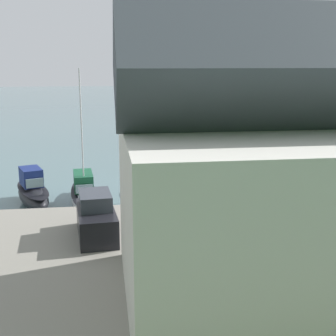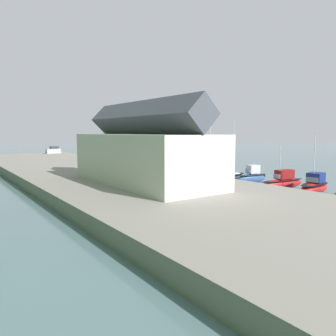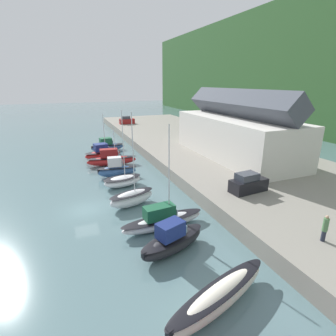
{
  "view_description": "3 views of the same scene",
  "coord_description": "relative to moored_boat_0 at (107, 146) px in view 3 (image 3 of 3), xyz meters",
  "views": [
    {
      "loc": [
        4.92,
        39.34,
        10.22
      ],
      "look_at": [
        0.35,
        6.36,
        2.58
      ],
      "focal_mm": 50.0,
      "sensor_mm": 36.0,
      "label": 1
    },
    {
      "loc": [
        -43.25,
        45.63,
        8.2
      ],
      "look_at": [
        3.86,
        12.44,
        1.8
      ],
      "focal_mm": 35.0,
      "sensor_mm": 36.0,
      "label": 2
    },
    {
      "loc": [
        26.79,
        -1.16,
        13.13
      ],
      "look_at": [
        -2.72,
        10.73,
        2.61
      ],
      "focal_mm": 28.0,
      "sensor_mm": 36.0,
      "label": 3
    }
  ],
  "objects": [
    {
      "name": "parked_car_2",
      "position": [
        -22.65,
        9.41,
        1.61
      ],
      "size": [
        1.88,
        4.23,
        2.16
      ],
      "rotation": [
        0.0,
        0.0,
        0.02
      ],
      "color": "maroon",
      "rests_on": "quay_promenade"
    },
    {
      "name": "moored_boat_7",
      "position": [
        34.92,
        -0.63,
        0.05
      ],
      "size": [
        3.81,
        6.51,
        2.74
      ],
      "rotation": [
        0.0,
        0.0,
        0.33
      ],
      "color": "black",
      "rests_on": "ground_plane"
    },
    {
      "name": "moored_boat_3",
      "position": [
        15.76,
        -1.3,
        0.15
      ],
      "size": [
        2.33,
        5.68,
        2.97
      ],
      "rotation": [
        0.0,
        0.0,
        -0.12
      ],
      "color": "#33568E",
      "rests_on": "ground_plane"
    },
    {
      "name": "moored_boat_6",
      "position": [
        31.27,
        -0.12,
        -0.09
      ],
      "size": [
        2.49,
        8.37,
        9.77
      ],
      "rotation": [
        0.0,
        0.0,
        0.08
      ],
      "color": "silver",
      "rests_on": "ground_plane"
    },
    {
      "name": "quay_promenade",
      "position": [
        24.79,
        17.42,
        -0.13
      ],
      "size": [
        127.42,
        24.23,
        1.65
      ],
      "color": "gray",
      "rests_on": "ground_plane"
    },
    {
      "name": "ground_plane",
      "position": [
        24.79,
        -6.59,
        -0.96
      ],
      "size": [
        320.0,
        320.0,
        0.0
      ],
      "primitive_type": "plane",
      "color": "slate"
    },
    {
      "name": "moored_boat_4",
      "position": [
        19.55,
        -1.29,
        -0.2
      ],
      "size": [
        3.38,
        5.44,
        9.83
      ],
      "rotation": [
        0.0,
        0.0,
        0.19
      ],
      "color": "white",
      "rests_on": "ground_plane"
    },
    {
      "name": "harbor_clubhouse",
      "position": [
        17.59,
        17.5,
        4.54
      ],
      "size": [
        23.44,
        9.22,
        10.51
      ],
      "color": "silver",
      "rests_on": "quay_promenade"
    },
    {
      "name": "person_on_quay",
      "position": [
        40.07,
        9.54,
        1.79
      ],
      "size": [
        0.4,
        0.4,
        2.14
      ],
      "color": "#232838",
      "rests_on": "quay_promenade"
    },
    {
      "name": "moored_boat_8",
      "position": [
        41.12,
        -0.19,
        -0.15
      ],
      "size": [
        4.25,
        8.68,
        1.54
      ],
      "rotation": [
        0.0,
        0.0,
        0.33
      ],
      "color": "white",
      "rests_on": "ground_plane"
    },
    {
      "name": "moored_boat_0",
      "position": [
        0.0,
        0.0,
        0.0
      ],
      "size": [
        2.65,
        6.66,
        2.62
      ],
      "rotation": [
        0.0,
        0.0,
        0.06
      ],
      "color": "#33568E",
      "rests_on": "ground_plane"
    },
    {
      "name": "moored_boat_1",
      "position": [
        5.45,
        -1.71,
        0.07
      ],
      "size": [
        3.48,
        6.79,
        8.0
      ],
      "rotation": [
        0.0,
        0.0,
        0.17
      ],
      "color": "red",
      "rests_on": "ground_plane"
    },
    {
      "name": "parked_car_3",
      "position": [
        30.22,
        10.28,
        1.61
      ],
      "size": [
        2.16,
        4.34,
        2.16
      ],
      "rotation": [
        0.0,
        0.0,
        0.09
      ],
      "color": "black",
      "rests_on": "quay_promenade"
    },
    {
      "name": "moored_boat_5",
      "position": [
        25.56,
        -1.57,
        -0.04
      ],
      "size": [
        3.4,
        5.68,
        10.25
      ],
      "rotation": [
        0.0,
        0.0,
        0.29
      ],
      "color": "silver",
      "rests_on": "ground_plane"
    },
    {
      "name": "moored_boat_2",
      "position": [
        9.91,
        -0.99,
        0.07
      ],
      "size": [
        2.63,
        8.25,
        6.33
      ],
      "rotation": [
        0.0,
        0.0,
        -0.1
      ],
      "color": "red",
      "rests_on": "ground_plane"
    }
  ]
}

